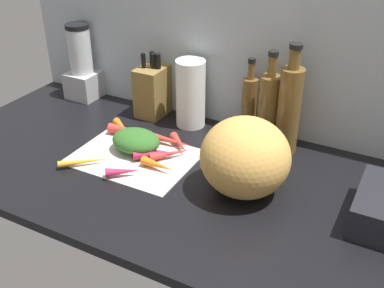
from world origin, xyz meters
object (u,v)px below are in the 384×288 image
Objects in this scene: carrot_0 at (131,132)px; blender_appliance at (82,67)px; winter_squash at (245,157)px; carrot_1 at (179,143)px; carrot_4 at (154,152)px; cutting_board at (134,157)px; carrot_3 at (153,150)px; knife_block at (153,90)px; bottle_0 at (249,105)px; carrot_6 at (85,161)px; carrot_10 at (155,154)px; bottle_1 at (268,109)px; carrot_5 at (170,154)px; carrot_9 at (123,171)px; bottle_2 at (289,108)px; carrot_7 at (168,140)px; carrot_8 at (122,127)px; paper_towel_roll at (191,94)px; carrot_2 at (158,165)px.

blender_appliance is (-37.15, 20.42, 10.63)cm from carrot_0.
winter_squash reaches higher than carrot_0.
carrot_1 is 0.99× the size of carrot_4.
carrot_0 is at bearing 128.05° from cutting_board.
knife_block is at bearing 120.99° from carrot_3.
bottle_0 is (34.75, 21.84, 8.87)cm from carrot_0.
cutting_board is 15.85cm from carrot_6.
knife_block is at bearing 138.69° from carrot_1.
carrot_6 is 1.21× the size of carrot_10.
carrot_0 is at bearing -156.71° from bottle_1.
carrot_5 is 0.42× the size of bottle_1.
carrot_9 is (11.82, -21.78, -0.33)cm from carrot_0.
bottle_2 reaches higher than bottle_0.
carrot_8 is (-19.09, 0.47, -0.12)cm from carrot_7.
carrot_0 reaches higher than carrot_6.
carrot_4 is at bearing 172.94° from winter_squash.
paper_towel_roll is 36.80cm from bottle_2.
carrot_1 is 0.70× the size of carrot_3.
carrot_3 is at bearing 40.97° from cutting_board.
carrot_2 is 10.89cm from carrot_9.
carrot_7 is at bearing 4.54° from carrot_0.
carrot_1 is at bearing -152.70° from bottle_2.
paper_towel_roll is (18.39, 17.30, 10.17)cm from carrot_8.
bottle_2 is (30.97, 23.10, 13.48)cm from carrot_5.
knife_block is (-3.40, 20.47, 7.22)cm from carrot_0.
bottle_2 reaches higher than carrot_8.
carrot_9 is at bearing -114.57° from carrot_5.
knife_block is at bearing 91.32° from carrot_6.
carrot_1 is 0.35× the size of bottle_1.
carrot_5 is 4.87cm from carrot_10.
carrot_8 is 38.89cm from blender_appliance.
cutting_board is at bearing -146.40° from bottle_2.
carrot_5 reaches higher than cutting_board.
bottle_0 reaches higher than carrot_9.
bottle_0 is (16.03, 20.80, 9.16)cm from carrot_1.
carrot_4 is 0.42× the size of bottle_0.
bottle_2 is at bearing -16.79° from bottle_0.
cutting_board is at bearing -42.61° from carrot_8.
carrot_4 is at bearing -24.77° from carrot_8.
carrot_1 is 4.57cm from carrot_7.
carrot_2 reaches higher than cutting_board.
bottle_1 is at bearing 39.82° from carrot_3.
bottle_1 is (23.60, 32.33, 10.93)cm from carrot_2.
carrot_9 is (14.25, 0.39, 0.36)cm from carrot_6.
carrot_6 is at bearing -83.95° from carrot_8.
blender_appliance is (-52.50, 29.41, 10.72)cm from carrot_10.
carrot_6 is 45.25cm from paper_towel_roll.
carrot_9 is at bearing -70.18° from knife_block.
bottle_2 is (31.35, 16.18, 13.30)cm from carrot_1.
blender_appliance reaches higher than carrot_6.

